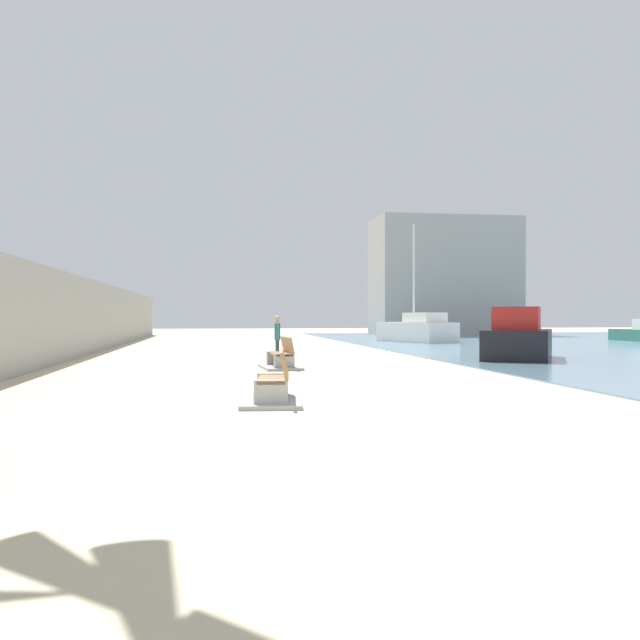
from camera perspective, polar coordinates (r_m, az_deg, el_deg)
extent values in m
plane|color=#C6B793|center=(27.13, -4.93, -3.08)|extent=(120.00, 120.00, 0.00)
cube|color=#9E9E99|center=(27.57, -20.67, 0.27)|extent=(0.80, 64.00, 3.20)
cube|color=#9E9E99|center=(11.84, -4.19, -6.31)|extent=(0.62, 0.26, 0.50)
cube|color=#9E9E99|center=(13.24, -4.04, -5.61)|extent=(0.62, 0.26, 0.50)
cube|color=#997047|center=(12.52, -4.11, -5.02)|extent=(0.67, 1.65, 0.06)
cube|color=#997047|center=(12.49, -3.06, -3.74)|extent=(0.34, 1.61, 0.50)
cube|color=#9E9E99|center=(12.56, -4.11, -6.88)|extent=(1.32, 2.21, 0.08)
cube|color=#9E9E99|center=(20.00, -3.08, -3.59)|extent=(0.61, 0.24, 0.50)
cube|color=#9E9E99|center=(21.38, -3.75, -3.34)|extent=(0.61, 0.24, 0.50)
cube|color=#997047|center=(20.68, -3.42, -2.90)|extent=(0.62, 1.63, 0.06)
cube|color=#997047|center=(20.70, -2.80, -2.12)|extent=(0.28, 1.61, 0.50)
cube|color=#9E9E99|center=(20.70, -3.42, -4.03)|extent=(1.25, 2.18, 0.08)
cylinder|color=#333338|center=(22.30, -3.64, -2.78)|extent=(0.12, 0.12, 0.81)
cylinder|color=#333338|center=(22.43, -3.66, -2.76)|extent=(0.12, 0.12, 0.81)
cube|color=teal|center=(22.34, -3.65, -1.00)|extent=(0.19, 0.33, 0.57)
sphere|color=tan|center=(22.34, -3.65, 0.10)|extent=(0.22, 0.22, 0.22)
cylinder|color=teal|center=(22.12, -3.62, -0.94)|extent=(0.09, 0.09, 0.52)
cylinder|color=teal|center=(22.56, -3.68, -0.91)|extent=(0.09, 0.09, 0.52)
cube|color=white|center=(41.62, 8.20, -1.02)|extent=(4.04, 5.80, 1.19)
cube|color=white|center=(40.98, 8.89, 0.21)|extent=(2.34, 2.76, 0.60)
cylinder|color=silver|center=(41.90, 7.98, 3.96)|extent=(0.12, 0.12, 6.07)
cube|color=black|center=(25.76, 16.49, -1.99)|extent=(4.08, 4.83, 1.08)
cube|color=red|center=(25.09, 16.39, 0.13)|extent=(2.30, 2.42, 0.83)
cube|color=#9E9E99|center=(58.48, 10.51, 3.62)|extent=(12.00, 6.00, 9.94)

